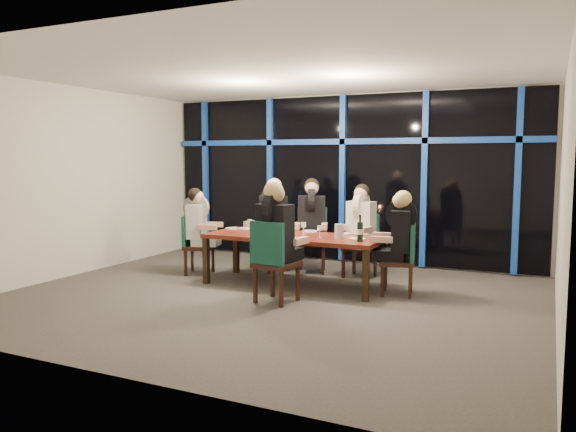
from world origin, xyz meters
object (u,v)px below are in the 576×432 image
Objects in this scene: dining_table at (294,240)px; diner_end_right at (398,227)px; diner_far_left at (271,211)px; diner_near_mid at (276,224)px; chair_end_right at (404,256)px; chair_near_mid at (273,258)px; water_pitcher at (339,231)px; chair_far_left at (276,235)px; chair_end_left at (194,241)px; diner_far_mid at (312,212)px; diner_far_right at (360,217)px; chair_far_right at (362,241)px; diner_end_left at (199,218)px; chair_far_mid at (312,236)px; wine_bottle at (360,231)px.

diner_end_right reaches higher than dining_table.
diner_far_left reaches higher than dining_table.
diner_near_mid reaches higher than diner_end_right.
chair_end_right is (1.61, 0.10, -0.13)m from dining_table.
water_pitcher is at bearing -112.60° from chair_near_mid.
chair_end_left is (-1.05, -0.85, -0.05)m from chair_far_left.
chair_far_left is 1.02× the size of diner_far_mid.
chair_far_left is (-0.75, 0.91, -0.10)m from dining_table.
diner_far_right is (0.83, -0.02, -0.05)m from diner_far_mid.
diner_far_right is 1.02× the size of diner_end_right.
dining_table is 2.42× the size of chair_near_mid.
diner_far_right is at bearing -20.98° from diner_far_mid.
dining_table is 1.55m from diner_end_right.
chair_far_right is at bearing -150.31° from diner_end_right.
chair_end_right is at bearing 3.61° from dining_table.
chair_far_left is at bearing -67.24° from diner_end_left.
chair_near_mid is at bearing -138.26° from diner_end_left.
dining_table is at bearing -100.92° from chair_far_mid.
diner_far_mid is 1.07× the size of diner_end_right.
diner_end_right is at bearing -132.33° from chair_near_mid.
chair_far_left is at bearing -68.57° from chair_end_left.
diner_end_left is (-3.33, -0.02, 0.36)m from chair_end_right.
chair_far_left is at bearing -57.16° from chair_near_mid.
diner_end_right is (1.69, -0.98, 0.35)m from chair_far_mid.
diner_far_right is 4.62× the size of water_pitcher.
diner_near_mid is (-0.50, -1.92, 0.07)m from diner_far_right.
chair_far_mid is 1.11× the size of chair_end_left.
chair_end_left is 2.56m from water_pitcher.
dining_table is 1.08m from chair_far_mid.
chair_near_mid is at bearing -136.74° from chair_end_left.
chair_far_right is 2.76× the size of wine_bottle.
water_pitcher is (-0.33, 0.08, -0.03)m from wine_bottle.
diner_far_left is at bearing 174.12° from diner_far_mid.
chair_near_mid is 1.28m from wine_bottle.
dining_table is 2.54× the size of diner_far_left.
chair_far_left is 2.14m from wine_bottle.
diner_near_mid is (-1.41, -1.06, 0.48)m from chair_end_right.
chair_end_right is at bearing 7.48° from diner_far_left.
wine_bottle is (1.07, -0.18, 0.21)m from dining_table.
chair_far_mid is 1.13× the size of diner_end_left.
chair_far_mid is 1.10× the size of diner_end_right.
diner_far_left is (-0.04, -0.08, 0.41)m from chair_far_left.
chair_far_mid reaches higher than chair_end_right.
chair_near_mid is 0.43m from diner_near_mid.
chair_near_mid is 2.11m from diner_far_right.
chair_far_mid reaches higher than chair_far_right.
diner_end_left is (-0.97, -0.82, 0.32)m from chair_far_left.
chair_end_left is at bearing 157.51° from water_pitcher.
wine_bottle is at bearing -63.49° from diner_far_right.
diner_end_right is at bearing 4.47° from chair_far_left.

